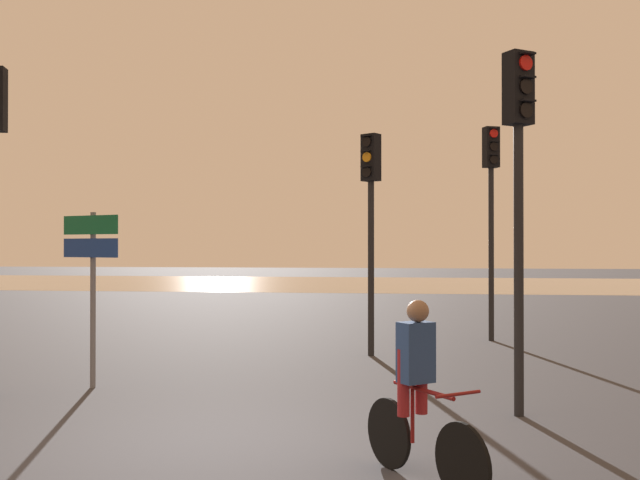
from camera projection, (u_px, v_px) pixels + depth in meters
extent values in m
plane|color=#333338|center=(211.00, 452.00, 7.26)|extent=(120.00, 120.00, 0.00)
cube|color=#9E937F|center=(372.00, 284.00, 39.30)|extent=(80.00, 16.00, 0.01)
cylinder|color=black|center=(371.00, 268.00, 13.61)|extent=(0.12, 0.12, 3.34)
cube|color=black|center=(371.00, 158.00, 13.63)|extent=(0.40, 0.37, 0.90)
cylinder|color=black|center=(367.00, 142.00, 13.52)|extent=(0.18, 0.13, 0.19)
cube|color=black|center=(366.00, 136.00, 13.51)|extent=(0.22, 0.20, 0.02)
cylinder|color=orange|center=(367.00, 157.00, 13.52)|extent=(0.18, 0.13, 0.19)
cube|color=black|center=(366.00, 151.00, 13.51)|extent=(0.22, 0.20, 0.02)
cylinder|color=black|center=(367.00, 172.00, 13.52)|extent=(0.18, 0.13, 0.19)
cube|color=black|center=(366.00, 166.00, 13.50)|extent=(0.22, 0.20, 0.02)
cylinder|color=black|center=(519.00, 270.00, 8.80)|extent=(0.12, 0.12, 3.60)
cube|color=black|center=(518.00, 89.00, 8.82)|extent=(0.40, 0.38, 0.90)
cylinder|color=red|center=(526.00, 63.00, 8.70)|extent=(0.17, 0.13, 0.19)
cube|color=black|center=(527.00, 53.00, 8.68)|extent=(0.22, 0.21, 0.02)
cylinder|color=black|center=(526.00, 86.00, 8.70)|extent=(0.17, 0.13, 0.19)
cube|color=black|center=(527.00, 77.00, 8.68)|extent=(0.22, 0.21, 0.02)
cylinder|color=black|center=(526.00, 110.00, 8.69)|extent=(0.17, 0.13, 0.19)
cube|color=black|center=(527.00, 101.00, 8.68)|extent=(0.22, 0.21, 0.02)
cylinder|color=black|center=(491.00, 254.00, 15.76)|extent=(0.12, 0.12, 3.83)
cube|color=black|center=(491.00, 147.00, 15.78)|extent=(0.38, 0.34, 0.90)
cylinder|color=red|center=(494.00, 133.00, 15.65)|extent=(0.19, 0.10, 0.19)
cube|color=black|center=(494.00, 128.00, 15.63)|extent=(0.22, 0.18, 0.02)
cylinder|color=black|center=(494.00, 146.00, 15.65)|extent=(0.19, 0.10, 0.19)
cube|color=black|center=(494.00, 141.00, 15.63)|extent=(0.22, 0.18, 0.02)
cylinder|color=black|center=(494.00, 160.00, 15.64)|extent=(0.19, 0.10, 0.19)
cube|color=black|center=(494.00, 155.00, 15.63)|extent=(0.22, 0.18, 0.02)
cylinder|color=slate|center=(93.00, 300.00, 10.55)|extent=(0.08, 0.08, 2.60)
cube|color=#116038|center=(90.00, 225.00, 10.52)|extent=(1.03, 0.45, 0.28)
cube|color=navy|center=(90.00, 248.00, 10.51)|extent=(1.03, 0.45, 0.28)
cylinder|color=black|center=(462.00, 463.00, 5.81)|extent=(0.42, 0.56, 0.66)
cylinder|color=black|center=(389.00, 433.00, 6.73)|extent=(0.42, 0.56, 0.66)
cylinder|color=maroon|center=(423.00, 390.00, 6.27)|extent=(0.53, 0.70, 0.04)
cylinder|color=maroon|center=(412.00, 412.00, 6.40)|extent=(0.04, 0.04, 0.55)
cylinder|color=maroon|center=(458.00, 394.00, 5.86)|extent=(0.39, 0.30, 0.03)
cylinder|color=maroon|center=(403.00, 383.00, 6.35)|extent=(0.11, 0.11, 0.60)
cylinder|color=maroon|center=(421.00, 380.00, 6.45)|extent=(0.11, 0.11, 0.60)
cube|color=navy|center=(416.00, 352.00, 6.36)|extent=(0.36, 0.34, 0.54)
sphere|color=#846047|center=(418.00, 311.00, 6.34)|extent=(0.20, 0.20, 0.20)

